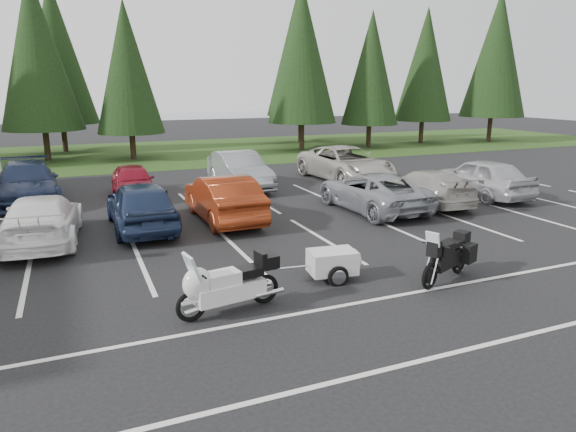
# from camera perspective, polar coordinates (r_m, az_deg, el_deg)

# --- Properties ---
(ground) EXTENTS (120.00, 120.00, 0.00)m
(ground) POSITION_cam_1_polar(r_m,az_deg,el_deg) (13.60, -6.25, -5.25)
(ground) COLOR black
(ground) RESTS_ON ground
(grass_strip) EXTENTS (80.00, 16.00, 0.01)m
(grass_strip) POSITION_cam_1_polar(r_m,az_deg,el_deg) (36.77, -17.18, 6.55)
(grass_strip) COLOR #243A12
(grass_strip) RESTS_ON ground
(lake_water) EXTENTS (70.00, 50.00, 0.02)m
(lake_water) POSITION_cam_1_polar(r_m,az_deg,el_deg) (67.89, -16.63, 9.83)
(lake_water) COLOR slate
(lake_water) RESTS_ON ground
(stall_markings) EXTENTS (32.00, 16.00, 0.01)m
(stall_markings) POSITION_cam_1_polar(r_m,az_deg,el_deg) (15.43, -8.40, -2.93)
(stall_markings) COLOR silver
(stall_markings) RESTS_ON ground
(conifer_4) EXTENTS (4.80, 4.80, 11.17)m
(conifer_4) POSITION_cam_1_polar(r_m,az_deg,el_deg) (35.30, -26.20, 16.11)
(conifer_4) COLOR #332316
(conifer_4) RESTS_ON ground
(conifer_5) EXTENTS (4.14, 4.14, 9.63)m
(conifer_5) POSITION_cam_1_polar(r_m,az_deg,el_deg) (34.12, -17.45, 15.47)
(conifer_5) COLOR #332316
(conifer_5) RESTS_ON ground
(conifer_6) EXTENTS (4.93, 4.93, 11.48)m
(conifer_6) POSITION_cam_1_polar(r_m,az_deg,el_deg) (37.85, 1.59, 17.54)
(conifer_6) COLOR #332316
(conifer_6) RESTS_ON ground
(conifer_7) EXTENTS (4.27, 4.27, 9.94)m
(conifer_7) POSITION_cam_1_polar(r_m,az_deg,el_deg) (40.13, 9.23, 15.90)
(conifer_7) COLOR #332316
(conifer_7) RESTS_ON ground
(conifer_8) EXTENTS (4.53, 4.53, 10.56)m
(conifer_8) POSITION_cam_1_polar(r_m,az_deg,el_deg) (43.92, 15.02, 15.92)
(conifer_8) COLOR #332316
(conifer_8) RESTS_ON ground
(conifer_9) EXTENTS (5.19, 5.19, 12.10)m
(conifer_9) POSITION_cam_1_polar(r_m,az_deg,el_deg) (46.89, 22.17, 16.35)
(conifer_9) COLOR #332316
(conifer_9) RESTS_ON ground
(conifer_back_b) EXTENTS (4.97, 4.97, 11.58)m
(conifer_back_b) POSITION_cam_1_polar(r_m,az_deg,el_deg) (39.88, -24.44, 16.25)
(conifer_back_b) COLOR #332316
(conifer_back_b) RESTS_ON ground
(conifer_back_c) EXTENTS (5.50, 5.50, 12.81)m
(conifer_back_c) POSITION_cam_1_polar(r_m,az_deg,el_deg) (42.99, 1.43, 18.19)
(conifer_back_c) COLOR #332316
(conifer_back_c) RESTS_ON ground
(car_near_3) EXTENTS (2.40, 5.10, 1.44)m
(car_near_3) POSITION_cam_1_polar(r_m,az_deg,el_deg) (16.71, -25.64, -0.33)
(car_near_3) COLOR white
(car_near_3) RESTS_ON ground
(car_near_4) EXTENTS (1.96, 4.76, 1.61)m
(car_near_4) POSITION_cam_1_polar(r_m,az_deg,el_deg) (17.19, -16.01, 1.20)
(car_near_4) COLOR #1D2A49
(car_near_4) RESTS_ON ground
(car_near_5) EXTENTS (1.74, 4.84, 1.59)m
(car_near_5) POSITION_cam_1_polar(r_m,az_deg,el_deg) (17.75, -7.23, 2.01)
(car_near_5) COLOR maroon
(car_near_5) RESTS_ON ground
(car_near_6) EXTENTS (2.53, 5.21, 1.43)m
(car_near_6) POSITION_cam_1_polar(r_m,az_deg,el_deg) (19.36, 9.31, 2.71)
(car_near_6) COLOR gray
(car_near_6) RESTS_ON ground
(car_near_7) EXTENTS (2.24, 4.81, 1.36)m
(car_near_7) POSITION_cam_1_polar(r_m,az_deg,el_deg) (20.88, 15.11, 3.15)
(car_near_7) COLOR #A29C94
(car_near_7) RESTS_ON ground
(car_near_8) EXTENTS (1.99, 4.80, 1.63)m
(car_near_8) POSITION_cam_1_polar(r_m,az_deg,el_deg) (22.97, 20.60, 4.04)
(car_near_8) COLOR #AFAFB4
(car_near_8) RESTS_ON ground
(car_far_1) EXTENTS (2.63, 5.68, 1.61)m
(car_far_1) POSITION_cam_1_polar(r_m,az_deg,el_deg) (22.80, -26.98, 3.30)
(car_far_1) COLOR #18213C
(car_far_1) RESTS_ON ground
(car_far_2) EXTENTS (1.64, 4.01, 1.36)m
(car_far_2) POSITION_cam_1_polar(r_m,az_deg,el_deg) (22.36, -16.84, 3.74)
(car_far_2) COLOR maroon
(car_far_2) RESTS_ON ground
(car_far_3) EXTENTS (1.80, 5.01, 1.64)m
(car_far_3) POSITION_cam_1_polar(r_m,az_deg,el_deg) (23.38, -5.43, 5.07)
(car_far_3) COLOR gray
(car_far_3) RESTS_ON ground
(car_far_4) EXTENTS (3.09, 6.11, 1.66)m
(car_far_4) POSITION_cam_1_polar(r_m,az_deg,el_deg) (25.44, 6.43, 5.80)
(car_far_4) COLOR #ACA69D
(car_far_4) RESTS_ON ground
(touring_motorcycle) EXTENTS (2.64, 1.19, 1.41)m
(touring_motorcycle) POSITION_cam_1_polar(r_m,az_deg,el_deg) (10.54, -6.57, -7.06)
(touring_motorcycle) COLOR silver
(touring_motorcycle) RESTS_ON ground
(cargo_trailer) EXTENTS (1.70, 1.10, 0.74)m
(cargo_trailer) POSITION_cam_1_polar(r_m,az_deg,el_deg) (12.36, 4.93, -5.42)
(cargo_trailer) COLOR silver
(cargo_trailer) RESTS_ON ground
(adventure_motorcycle) EXTENTS (2.41, 1.63, 1.39)m
(adventure_motorcycle) POSITION_cam_1_polar(r_m,az_deg,el_deg) (12.67, 17.15, -3.97)
(adventure_motorcycle) COLOR black
(adventure_motorcycle) RESTS_ON ground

